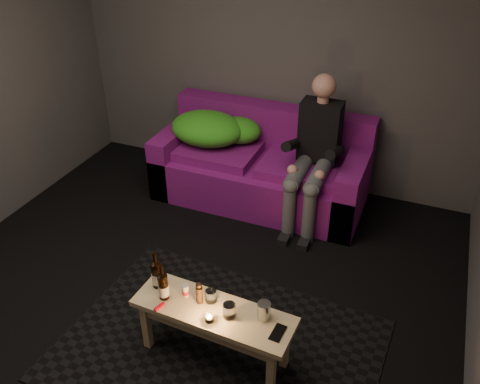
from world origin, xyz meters
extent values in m
plane|color=black|center=(0.00, 0.00, 0.00)|extent=(4.50, 4.50, 0.00)
plane|color=#535052|center=(0.00, 2.25, 1.30)|extent=(4.00, 0.00, 4.00)
cube|color=black|center=(0.46, -0.11, 0.00)|extent=(2.14, 1.60, 0.01)
cube|color=#7E106B|center=(0.06, 1.77, 0.21)|extent=(1.97, 0.88, 0.41)
cube|color=#7E106B|center=(0.06, 2.10, 0.63)|extent=(1.97, 0.22, 0.43)
cube|color=#7E106B|center=(-0.82, 1.77, 0.30)|extent=(0.20, 0.88, 0.61)
cube|color=#7E106B|center=(0.95, 1.77, 0.30)|extent=(0.20, 0.88, 0.61)
cube|color=#7E106B|center=(-0.35, 1.72, 0.45)|extent=(0.74, 0.59, 0.10)
cube|color=#7E106B|center=(0.48, 1.72, 0.45)|extent=(0.74, 0.59, 0.10)
ellipsoid|color=#29991B|center=(-0.49, 1.77, 0.65)|extent=(0.71, 0.55, 0.29)
ellipsoid|color=#29991B|center=(-0.21, 1.91, 0.62)|extent=(0.43, 0.35, 0.24)
ellipsoid|color=#29991B|center=(-0.70, 1.89, 0.58)|extent=(0.31, 0.26, 0.16)
cube|color=black|center=(0.59, 1.82, 0.80)|extent=(0.35, 0.22, 0.54)
sphere|color=tan|center=(0.59, 1.82, 1.21)|extent=(0.21, 0.21, 0.21)
cylinder|color=#52565D|center=(0.50, 1.51, 0.52)|extent=(0.14, 0.49, 0.14)
cylinder|color=#52565D|center=(0.68, 1.51, 0.52)|extent=(0.14, 0.49, 0.14)
cylinder|color=#52565D|center=(0.50, 1.28, 0.25)|extent=(0.11, 0.11, 0.50)
cylinder|color=#52565D|center=(0.68, 1.28, 0.25)|extent=(0.11, 0.11, 0.50)
cube|color=black|center=(0.50, 1.22, 0.03)|extent=(0.09, 0.22, 0.06)
cube|color=black|center=(0.68, 1.22, 0.03)|extent=(0.09, 0.22, 0.06)
cube|color=tan|center=(0.46, -0.16, 0.40)|extent=(1.05, 0.38, 0.04)
cube|color=tan|center=(0.46, -0.16, 0.34)|extent=(0.91, 0.30, 0.09)
cube|color=tan|center=(0.01, -0.26, 0.19)|extent=(0.05, 0.05, 0.39)
cube|color=tan|center=(0.02, -0.02, 0.19)|extent=(0.05, 0.05, 0.39)
cube|color=tan|center=(0.90, -0.30, 0.19)|extent=(0.05, 0.05, 0.39)
cube|color=tan|center=(0.91, -0.07, 0.19)|extent=(0.05, 0.05, 0.39)
cylinder|color=black|center=(0.03, -0.10, 0.52)|extent=(0.07, 0.07, 0.19)
cylinder|color=white|center=(0.03, -0.10, 0.49)|extent=(0.07, 0.07, 0.08)
cone|color=black|center=(0.03, -0.10, 0.63)|extent=(0.07, 0.07, 0.03)
cylinder|color=black|center=(0.03, -0.10, 0.66)|extent=(0.03, 0.03, 0.09)
cylinder|color=black|center=(0.13, -0.18, 0.51)|extent=(0.07, 0.07, 0.18)
cylinder|color=white|center=(0.13, -0.18, 0.49)|extent=(0.07, 0.07, 0.08)
cone|color=black|center=(0.13, -0.18, 0.62)|extent=(0.07, 0.07, 0.03)
cylinder|color=black|center=(0.13, -0.18, 0.65)|extent=(0.02, 0.02, 0.09)
cylinder|color=silver|center=(0.25, -0.12, 0.47)|extent=(0.04, 0.04, 0.09)
cylinder|color=black|center=(0.35, -0.14, 0.48)|extent=(0.05, 0.05, 0.12)
cylinder|color=white|center=(0.42, -0.10, 0.47)|extent=(0.08, 0.08, 0.09)
cylinder|color=white|center=(0.48, -0.26, 0.44)|extent=(0.06, 0.06, 0.04)
sphere|color=orange|center=(0.48, -0.26, 0.46)|extent=(0.02, 0.02, 0.02)
cylinder|color=white|center=(0.58, -0.18, 0.47)|extent=(0.08, 0.08, 0.10)
cylinder|color=#AFB1B6|center=(0.77, -0.11, 0.48)|extent=(0.10, 0.10, 0.11)
cube|color=black|center=(0.89, -0.19, 0.43)|extent=(0.08, 0.14, 0.01)
cube|color=red|center=(0.14, -0.27, 0.43)|extent=(0.05, 0.08, 0.01)
camera|label=1|loc=(1.47, -2.20, 2.72)|focal=38.00mm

